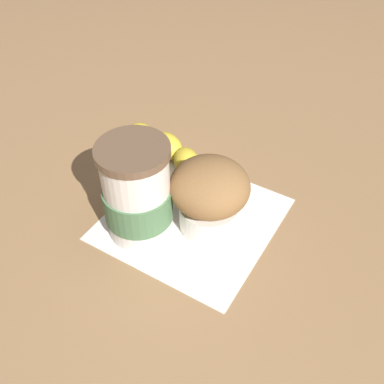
% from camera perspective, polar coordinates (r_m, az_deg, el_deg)
% --- Properties ---
extents(ground_plane, '(3.00, 3.00, 0.00)m').
position_cam_1_polar(ground_plane, '(0.61, 0.00, -3.44)').
color(ground_plane, '#936D47').
extents(paper_napkin, '(0.23, 0.23, 0.00)m').
position_cam_1_polar(paper_napkin, '(0.61, 0.00, -3.39)').
color(paper_napkin, white).
rests_on(paper_napkin, ground_plane).
extents(coffee_cup, '(0.09, 0.09, 0.13)m').
position_cam_1_polar(coffee_cup, '(0.55, -6.96, -0.27)').
color(coffee_cup, silver).
rests_on(coffee_cup, paper_napkin).
extents(muffin, '(0.10, 0.10, 0.10)m').
position_cam_1_polar(muffin, '(0.56, 2.17, -0.31)').
color(muffin, white).
rests_on(muffin, paper_napkin).
extents(banana, '(0.12, 0.18, 0.04)m').
position_cam_1_polar(banana, '(0.67, -2.34, 4.66)').
color(banana, yellow).
rests_on(banana, paper_napkin).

